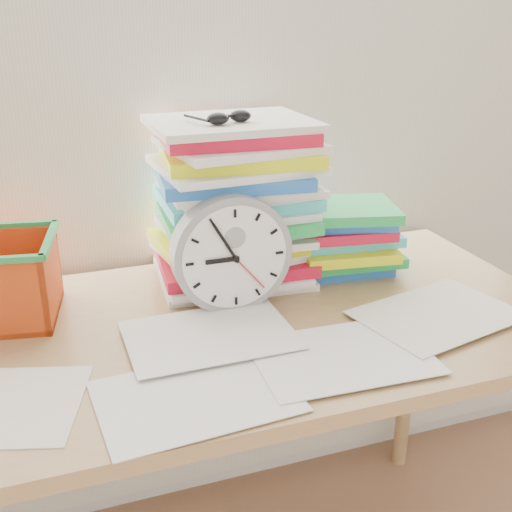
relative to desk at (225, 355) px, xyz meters
name	(u,v)px	position (x,y,z in m)	size (l,w,h in m)	color
curtain	(169,23)	(0.00, 0.38, 0.62)	(2.40, 0.01, 2.50)	silver
desk	(225,355)	(0.00, 0.00, 0.00)	(1.40, 0.70, 0.75)	#9F7B4A
paper_stack	(237,202)	(0.10, 0.21, 0.26)	(0.36, 0.30, 0.36)	white
clock	(231,253)	(0.03, 0.06, 0.20)	(0.24, 0.24, 0.05)	gray
sunglasses	(229,117)	(0.07, 0.17, 0.45)	(0.12, 0.10, 0.03)	black
book_stack	(344,237)	(0.35, 0.17, 0.16)	(0.27, 0.21, 0.16)	white
scattered_papers	(224,320)	(0.00, 0.00, 0.08)	(1.26, 0.42, 0.02)	white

